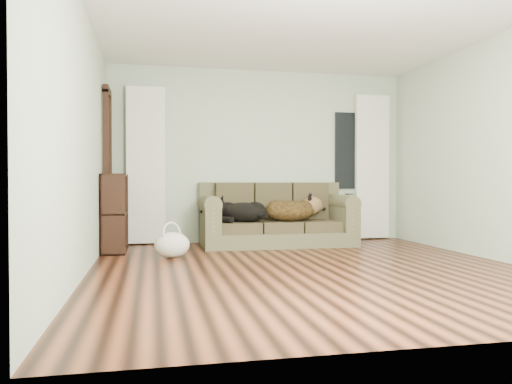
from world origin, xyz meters
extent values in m
plane|color=black|center=(0.00, 0.00, 0.00)|extent=(5.00, 5.00, 0.00)
plane|color=white|center=(0.00, 0.00, 2.60)|extent=(5.00, 5.00, 0.00)
cube|color=#A7BC9F|center=(0.00, 2.50, 1.30)|extent=(4.50, 0.04, 2.60)
cube|color=#A7BC9F|center=(-2.25, 0.00, 1.30)|extent=(0.04, 5.00, 2.60)
cube|color=#A7BC9F|center=(2.25, 0.00, 1.30)|extent=(0.04, 5.00, 2.60)
cube|color=white|center=(-1.70, 2.42, 1.15)|extent=(0.55, 0.08, 2.25)
cube|color=white|center=(1.80, 2.42, 1.15)|extent=(0.55, 0.08, 2.25)
cube|color=black|center=(1.45, 2.47, 1.40)|extent=(0.50, 0.03, 1.20)
cube|color=black|center=(-2.20, 2.05, 1.05)|extent=(0.07, 0.60, 2.10)
cube|color=brown|center=(0.14, 1.97, 0.45)|extent=(2.15, 0.93, 0.88)
ellipsoid|color=black|center=(-0.41, 1.89, 0.48)|extent=(0.80, 0.71, 0.28)
ellipsoid|color=black|center=(0.33, 1.89, 0.49)|extent=(0.78, 0.58, 0.33)
cube|color=black|center=(1.16, 1.80, 0.73)|extent=(0.06, 0.19, 0.02)
ellipsoid|color=silver|center=(-1.38, 1.07, 0.16)|extent=(0.51, 0.45, 0.30)
cube|color=black|center=(-2.09, 1.75, 0.50)|extent=(0.33, 0.82, 1.01)
camera|label=1|loc=(-1.61, -4.94, 0.89)|focal=35.00mm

